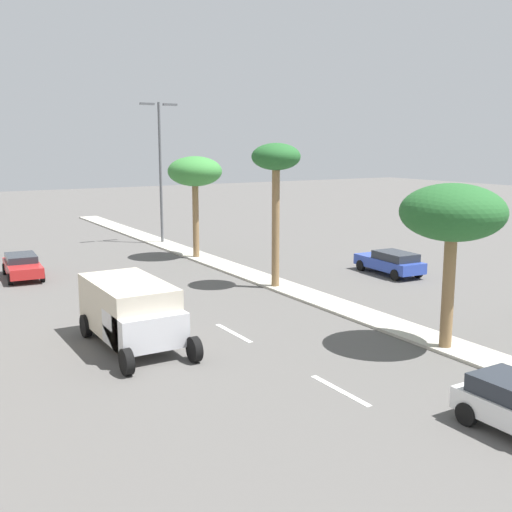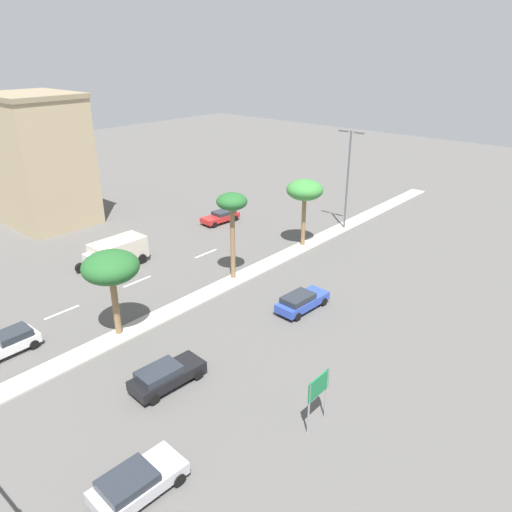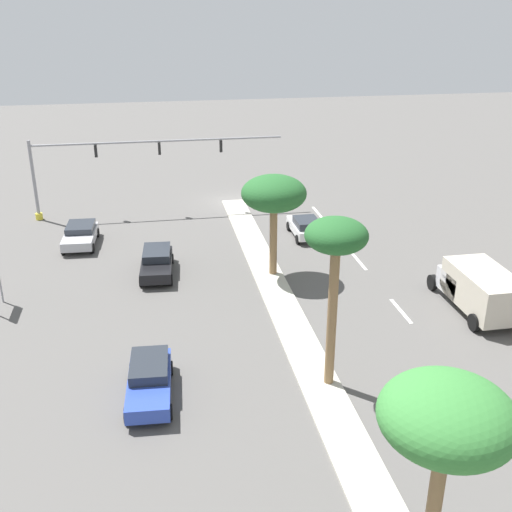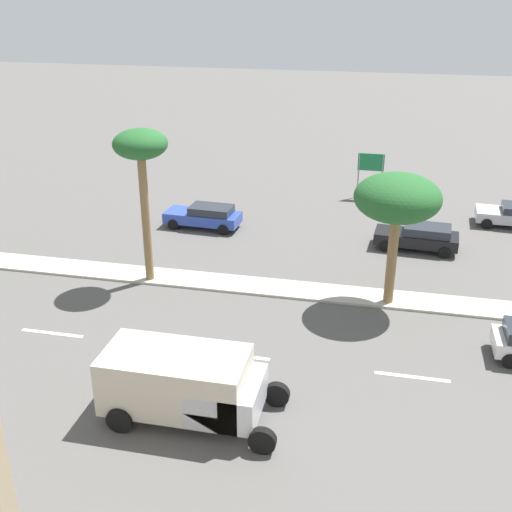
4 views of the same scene
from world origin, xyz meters
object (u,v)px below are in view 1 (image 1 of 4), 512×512
at_px(palm_tree_rear, 453,214).
at_px(sedan_red_near, 22,265).
at_px(street_lamp_near, 160,162).
at_px(box_truck, 132,312).
at_px(palm_tree_center, 195,173).
at_px(sedan_blue_inboard, 390,262).
at_px(palm_tree_right, 276,164).

bearing_deg(palm_tree_rear, sedan_red_near, 117.57).
xyz_separation_m(street_lamp_near, sedan_red_near, (-11.59, -7.40, -5.49)).
bearing_deg(street_lamp_near, box_truck, -114.96).
bearing_deg(palm_tree_rear, palm_tree_center, 89.90).
xyz_separation_m(sedan_blue_inboard, sedan_red_near, (-18.63, 10.16, -0.05)).
relative_size(palm_tree_center, sedan_red_near, 1.45).
height_order(palm_tree_right, street_lamp_near, street_lamp_near).
bearing_deg(box_truck, palm_tree_center, 56.96).
relative_size(palm_tree_right, sedan_blue_inboard, 1.62).
bearing_deg(palm_tree_center, box_truck, -123.04).
height_order(street_lamp_near, sedan_red_near, street_lamp_near).
bearing_deg(sedan_red_near, street_lamp_near, 32.54).
height_order(street_lamp_near, box_truck, street_lamp_near).
xyz_separation_m(palm_tree_rear, sedan_red_near, (-11.08, 21.22, -4.36)).
relative_size(sedan_red_near, box_truck, 0.75).
xyz_separation_m(palm_tree_rear, box_truck, (-9.82, 6.43, -3.74)).
bearing_deg(palm_tree_right, box_truck, -151.91).
height_order(palm_tree_rear, palm_tree_right, palm_tree_right).
height_order(palm_tree_center, box_truck, palm_tree_center).
height_order(palm_tree_rear, sedan_blue_inboard, palm_tree_rear).
xyz_separation_m(palm_tree_right, street_lamp_near, (0.58, 16.99, -0.33)).
bearing_deg(box_truck, street_lamp_near, 65.04).
distance_m(palm_tree_center, sedan_blue_inboard, 13.82).
xyz_separation_m(palm_tree_right, sedan_blue_inboard, (7.62, -0.56, -5.77)).
xyz_separation_m(palm_tree_center, sedan_blue_inboard, (7.51, -10.51, -4.92)).
height_order(palm_tree_right, box_truck, palm_tree_right).
xyz_separation_m(palm_tree_rear, palm_tree_right, (-0.07, 11.63, 1.46)).
bearing_deg(sedan_blue_inboard, palm_tree_rear, -124.30).
relative_size(palm_tree_right, sedan_red_near, 1.63).
distance_m(palm_tree_center, street_lamp_near, 7.08).
height_order(sedan_blue_inboard, sedan_red_near, sedan_blue_inboard).
relative_size(palm_tree_right, street_lamp_near, 0.72).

